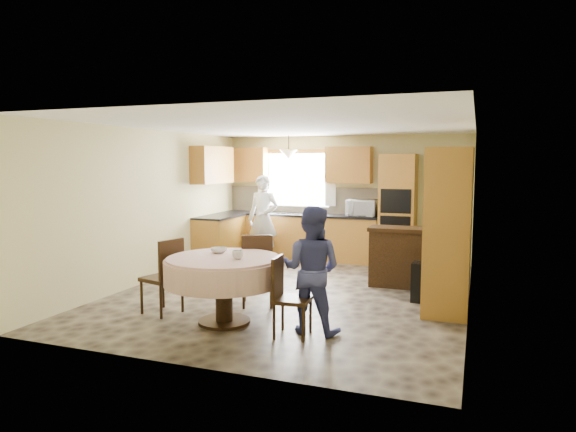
% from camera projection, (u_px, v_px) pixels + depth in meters
% --- Properties ---
extents(floor, '(5.00, 6.00, 0.01)m').
position_uv_depth(floor, '(293.00, 293.00, 7.76)').
color(floor, '#6E624D').
rests_on(floor, ground).
extents(ceiling, '(5.00, 6.00, 0.01)m').
position_uv_depth(ceiling, '(294.00, 125.00, 7.50)').
color(ceiling, white).
rests_on(ceiling, wall_back).
extents(wall_back, '(5.00, 0.02, 2.50)m').
position_uv_depth(wall_back, '(343.00, 198.00, 10.43)').
color(wall_back, '#C4BB7D').
rests_on(wall_back, floor).
extents(wall_front, '(5.00, 0.02, 2.50)m').
position_uv_depth(wall_front, '(186.00, 238.00, 4.83)').
color(wall_front, '#C4BB7D').
rests_on(wall_front, floor).
extents(wall_left, '(0.02, 6.00, 2.50)m').
position_uv_depth(wall_left, '(152.00, 206.00, 8.49)').
color(wall_left, '#C4BB7D').
rests_on(wall_left, floor).
extents(wall_right, '(0.02, 6.00, 2.50)m').
position_uv_depth(wall_right, '(472.00, 217.00, 6.76)').
color(wall_right, '#C4BB7D').
rests_on(wall_right, floor).
extents(window, '(1.40, 0.03, 1.10)m').
position_uv_depth(window, '(297.00, 180.00, 10.72)').
color(window, white).
rests_on(window, wall_back).
extents(curtain_left, '(0.22, 0.02, 1.15)m').
position_uv_depth(curtain_left, '(263.00, 177.00, 10.92)').
color(curtain_left, white).
rests_on(curtain_left, wall_back).
extents(curtain_right, '(0.22, 0.02, 1.15)m').
position_uv_depth(curtain_right, '(331.00, 178.00, 10.41)').
color(curtain_right, white).
rests_on(curtain_right, wall_back).
extents(base_cab_back, '(3.30, 0.60, 0.88)m').
position_uv_depth(base_cab_back, '(299.00, 237.00, 10.52)').
color(base_cab_back, '#CD8736').
rests_on(base_cab_back, floor).
extents(counter_back, '(3.30, 0.64, 0.04)m').
position_uv_depth(counter_back, '(299.00, 215.00, 10.48)').
color(counter_back, black).
rests_on(counter_back, base_cab_back).
extents(base_cab_left, '(0.60, 1.20, 0.88)m').
position_uv_depth(base_cab_left, '(220.00, 240.00, 10.15)').
color(base_cab_left, '#CD8736').
rests_on(base_cab_left, floor).
extents(counter_left, '(0.64, 1.20, 0.04)m').
position_uv_depth(counter_left, '(219.00, 216.00, 10.10)').
color(counter_left, black).
rests_on(counter_left, base_cab_left).
extents(backsplash, '(3.30, 0.02, 0.55)m').
position_uv_depth(backsplash, '(303.00, 200.00, 10.72)').
color(backsplash, tan).
rests_on(backsplash, wall_back).
extents(wall_cab_left, '(0.85, 0.33, 0.72)m').
position_uv_depth(wall_cab_left, '(248.00, 165.00, 10.91)').
color(wall_cab_left, '#BC822F').
rests_on(wall_cab_left, wall_back).
extents(wall_cab_right, '(0.90, 0.33, 0.72)m').
position_uv_depth(wall_cab_right, '(349.00, 165.00, 10.15)').
color(wall_cab_right, '#BC822F').
rests_on(wall_cab_right, wall_back).
extents(wall_cab_side, '(0.33, 1.20, 0.72)m').
position_uv_depth(wall_cab_side, '(212.00, 165.00, 10.04)').
color(wall_cab_side, '#BC822F').
rests_on(wall_cab_side, wall_left).
extents(oven_tower, '(0.66, 0.62, 2.12)m').
position_uv_depth(oven_tower, '(398.00, 210.00, 9.76)').
color(oven_tower, '#CD8736').
rests_on(oven_tower, floor).
extents(oven_upper, '(0.56, 0.01, 0.45)m').
position_uv_depth(oven_upper, '(396.00, 201.00, 9.45)').
color(oven_upper, black).
rests_on(oven_upper, oven_tower).
extents(oven_lower, '(0.56, 0.01, 0.45)m').
position_uv_depth(oven_lower, '(395.00, 228.00, 9.50)').
color(oven_lower, black).
rests_on(oven_lower, oven_tower).
extents(pendant, '(0.36, 0.36, 0.18)m').
position_uv_depth(pendant, '(289.00, 154.00, 10.21)').
color(pendant, beige).
rests_on(pendant, ceiling).
extents(sideboard, '(1.25, 0.54, 0.88)m').
position_uv_depth(sideboard, '(408.00, 259.00, 8.09)').
color(sideboard, '#33200E').
rests_on(sideboard, floor).
extents(space_heater, '(0.42, 0.30, 0.56)m').
position_uv_depth(space_heater, '(427.00, 283.00, 7.21)').
color(space_heater, black).
rests_on(space_heater, floor).
extents(cupboard, '(0.56, 1.13, 2.15)m').
position_uv_depth(cupboard, '(449.00, 230.00, 6.75)').
color(cupboard, '#CD8736').
rests_on(cupboard, floor).
extents(dining_table, '(1.44, 1.44, 0.82)m').
position_uv_depth(dining_table, '(224.00, 272.00, 6.23)').
color(dining_table, '#33200E').
rests_on(dining_table, floor).
extents(chair_left, '(0.52, 0.52, 0.99)m').
position_uv_depth(chair_left, '(166.00, 273.00, 6.61)').
color(chair_left, '#33200E').
rests_on(chair_left, floor).
extents(chair_back, '(0.57, 0.57, 1.00)m').
position_uv_depth(chair_back, '(257.00, 267.00, 6.96)').
color(chair_back, '#33200E').
rests_on(chair_back, floor).
extents(chair_right, '(0.42, 0.42, 0.91)m').
position_uv_depth(chair_right, '(286.00, 292.00, 5.79)').
color(chair_right, '#33200E').
rests_on(chair_right, floor).
extents(framed_picture, '(0.06, 0.52, 0.43)m').
position_uv_depth(framed_picture, '(471.00, 181.00, 6.93)').
color(framed_picture, '#EDA445').
rests_on(framed_picture, wall_right).
extents(microwave, '(0.59, 0.41, 0.32)m').
position_uv_depth(microwave, '(362.00, 208.00, 9.96)').
color(microwave, silver).
rests_on(microwave, counter_back).
extents(person_sink, '(0.65, 0.45, 1.72)m').
position_uv_depth(person_sink, '(263.00, 219.00, 10.04)').
color(person_sink, silver).
rests_on(person_sink, floor).
extents(person_dining, '(0.73, 0.58, 1.47)m').
position_uv_depth(person_dining, '(311.00, 270.00, 5.89)').
color(person_dining, '#383D7B').
rests_on(person_dining, floor).
extents(bowl_sideboard, '(0.23, 0.23, 0.05)m').
position_uv_depth(bowl_sideboard, '(397.00, 229.00, 8.10)').
color(bowl_sideboard, '#B2B2B2').
rests_on(bowl_sideboard, sideboard).
extents(bottle_sideboard, '(0.15, 0.15, 0.28)m').
position_uv_depth(bottle_sideboard, '(427.00, 223.00, 7.94)').
color(bottle_sideboard, silver).
rests_on(bottle_sideboard, sideboard).
extents(cup_table, '(0.15, 0.15, 0.11)m').
position_uv_depth(cup_table, '(238.00, 255.00, 6.07)').
color(cup_table, '#B2B2B2').
rests_on(cup_table, dining_table).
extents(bowl_table, '(0.23, 0.23, 0.06)m').
position_uv_depth(bowl_table, '(219.00, 250.00, 6.49)').
color(bowl_table, '#B2B2B2').
rests_on(bowl_table, dining_table).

